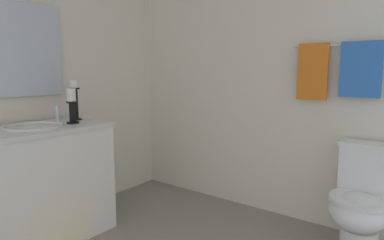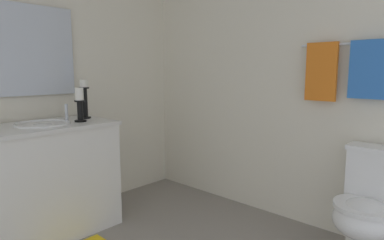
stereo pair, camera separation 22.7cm
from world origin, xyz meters
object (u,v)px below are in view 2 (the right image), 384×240
mirror (22,50)px  candle_holder_tall (85,98)px  towel_near_vanity (321,72)px  towel_center (371,69)px  vanity_cabinet (46,180)px  sink_basin (43,129)px  candle_holder_short (80,104)px  toilet (368,209)px  towel_bar (348,44)px

mirror → candle_holder_tall: (0.22, 0.39, -0.39)m
towel_near_vanity → towel_center: (0.34, 0.00, 0.02)m
vanity_cabinet → towel_near_vanity: (1.49, 1.45, 0.81)m
vanity_cabinet → mirror: bearing=180.0°
vanity_cabinet → mirror: 1.02m
vanity_cabinet → candle_holder_tall: bearing=99.0°
vanity_cabinet → mirror: mirror is taller
mirror → towel_center: mirror is taller
sink_basin → towel_center: towel_center is taller
vanity_cabinet → towel_near_vanity: size_ratio=2.34×
vanity_cabinet → towel_center: bearing=38.5°
candle_holder_short → toilet: (1.85, 0.98, -0.63)m
sink_basin → towel_bar: size_ratio=0.60×
toilet → towel_bar: (-0.27, 0.22, 1.07)m
sink_basin → towel_center: 2.37m
towel_center → sink_basin: bearing=-141.5°
mirror → towel_bar: 2.43m
candle_holder_tall → towel_bar: 2.07m
toilet → towel_near_vanity: 1.00m
vanity_cabinet → candle_holder_tall: (-0.06, 0.39, 0.60)m
sink_basin → towel_near_vanity: bearing=44.3°
sink_basin → candle_holder_short: size_ratio=1.52×
toilet → candle_holder_tall: bearing=-156.6°
candle_holder_tall → towel_near_vanity: size_ratio=0.75×
towel_bar → towel_center: bearing=-6.1°
mirror → towel_center: (2.10, 1.45, -0.15)m
towel_center → toilet: bearing=-63.1°
towel_bar → candle_holder_tall: bearing=-147.7°
mirror → towel_bar: size_ratio=1.22×
toilet → towel_bar: towel_bar is taller
vanity_cabinet → candle_holder_tall: candle_holder_tall is taller
toilet → towel_bar: size_ratio=1.12×
mirror → towel_bar: bearing=37.2°
towel_bar → towel_center: size_ratio=1.69×
candle_holder_tall → toilet: bearing=23.4°
sink_basin → toilet: sink_basin is taller
candle_holder_tall → towel_near_vanity: (1.55, 1.06, 0.22)m
mirror → towel_center: bearing=34.6°
towel_near_vanity → towel_center: size_ratio=1.08×
candle_holder_short → towel_center: 2.12m
towel_near_vanity → candle_holder_tall: bearing=-145.5°
toilet → candle_holder_short: bearing=-152.0°
sink_basin → towel_bar: (1.65, 1.47, 0.62)m
vanity_cabinet → candle_holder_short: bearing=73.1°
toilet → sink_basin: bearing=-147.1°
toilet → vanity_cabinet: bearing=-147.1°
vanity_cabinet → sink_basin: (-0.00, 0.00, 0.39)m
toilet → towel_bar: 1.13m
sink_basin → candle_holder_tall: candle_holder_tall is taller
sink_basin → towel_center: bearing=38.5°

